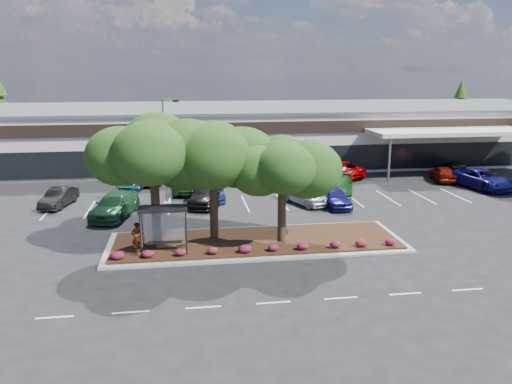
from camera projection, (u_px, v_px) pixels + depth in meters
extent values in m
plane|color=black|center=(304.00, 267.00, 27.05)|extent=(160.00, 160.00, 0.00)
cube|color=beige|center=(236.00, 134.00, 59.00)|extent=(80.00, 20.00, 6.00)
cube|color=#4B4B4D|center=(236.00, 107.00, 58.26)|extent=(80.40, 20.40, 0.30)
cube|color=black|center=(247.00, 128.00, 48.92)|extent=(80.00, 0.25, 1.20)
cube|color=black|center=(247.00, 160.00, 49.68)|extent=(60.00, 0.18, 2.60)
cube|color=red|center=(185.00, 129.00, 48.00)|extent=(6.00, 0.12, 1.00)
cube|color=beige|center=(450.00, 132.00, 49.48)|extent=(16.00, 5.00, 0.40)
cylinder|color=gray|center=(389.00, 160.00, 47.12)|extent=(0.24, 0.24, 4.20)
cube|color=#9B9B96|center=(256.00, 243.00, 30.60)|extent=(18.00, 6.00, 0.15)
cube|color=#3A2214|center=(256.00, 241.00, 30.57)|extent=(17.20, 5.20, 0.12)
cube|color=silver|center=(55.00, 317.00, 21.51)|extent=(1.60, 0.12, 0.01)
cube|color=silver|center=(131.00, 312.00, 21.97)|extent=(1.60, 0.12, 0.01)
cube|color=silver|center=(203.00, 307.00, 22.42)|extent=(1.60, 0.12, 0.01)
cube|color=silver|center=(273.00, 303.00, 22.87)|extent=(1.60, 0.12, 0.01)
cube|color=silver|center=(341.00, 298.00, 23.32)|extent=(1.60, 0.12, 0.01)
cube|color=silver|center=(405.00, 294.00, 23.77)|extent=(1.60, 0.12, 0.01)
cube|color=silver|center=(468.00, 289.00, 24.23)|extent=(1.60, 0.12, 0.01)
cube|color=silver|center=(49.00, 211.00, 37.69)|extent=(0.12, 5.00, 0.01)
cube|color=silver|center=(90.00, 209.00, 38.11)|extent=(0.12, 5.00, 0.01)
cube|color=silver|center=(130.00, 208.00, 38.54)|extent=(0.12, 5.00, 0.01)
cube|color=silver|center=(169.00, 206.00, 38.96)|extent=(0.12, 5.00, 0.01)
cube|color=silver|center=(208.00, 205.00, 39.39)|extent=(0.12, 5.00, 0.01)
cube|color=silver|center=(245.00, 203.00, 39.81)|extent=(0.12, 5.00, 0.01)
cube|color=silver|center=(282.00, 202.00, 40.23)|extent=(0.12, 5.00, 0.01)
cube|color=silver|center=(318.00, 201.00, 40.66)|extent=(0.12, 5.00, 0.01)
cube|color=silver|center=(353.00, 199.00, 41.08)|extent=(0.12, 5.00, 0.01)
cube|color=silver|center=(388.00, 198.00, 41.51)|extent=(0.12, 5.00, 0.01)
cube|color=silver|center=(422.00, 197.00, 41.93)|extent=(0.12, 5.00, 0.01)
cube|color=silver|center=(455.00, 195.00, 42.35)|extent=(0.12, 5.00, 0.01)
cylinder|color=black|center=(142.00, 228.00, 28.77)|extent=(0.08, 0.08, 2.50)
cylinder|color=black|center=(186.00, 226.00, 29.12)|extent=(0.08, 0.08, 2.50)
cylinder|color=black|center=(141.00, 235.00, 27.52)|extent=(0.08, 0.08, 2.50)
cylinder|color=black|center=(186.00, 233.00, 27.87)|extent=(0.08, 0.08, 2.50)
cube|color=black|center=(163.00, 209.00, 28.01)|extent=(2.75, 1.55, 0.10)
cube|color=silver|center=(164.00, 225.00, 28.92)|extent=(2.30, 0.03, 2.00)
cube|color=black|center=(165.00, 242.00, 28.75)|extent=(2.00, 0.35, 0.06)
cone|color=#1C3B11|center=(0.00, 112.00, 65.81)|extent=(4.40, 4.40, 10.00)
cone|color=#1C3B11|center=(459.00, 111.00, 73.05)|extent=(3.96, 3.96, 9.00)
imported|color=#594C47|center=(137.00, 237.00, 28.24)|extent=(0.76, 0.64, 1.78)
cube|color=#9B9B96|center=(167.00, 205.00, 38.67)|extent=(0.50, 0.50, 0.40)
cylinder|color=gray|center=(165.00, 151.00, 37.67)|extent=(0.14, 0.14, 7.97)
cube|color=gray|center=(168.00, 100.00, 36.65)|extent=(0.92, 0.54, 0.14)
cube|color=black|center=(175.00, 101.00, 36.56)|extent=(0.53, 0.44, 0.18)
imported|color=black|center=(59.00, 197.00, 38.86)|extent=(2.39, 4.52, 1.42)
imported|color=#1E4F2A|center=(115.00, 205.00, 36.15)|extent=(3.63, 6.13, 1.67)
imported|color=black|center=(206.00, 194.00, 39.46)|extent=(3.38, 6.11, 1.67)
imported|color=navy|center=(205.00, 190.00, 41.09)|extent=(3.50, 5.78, 1.57)
imported|color=#AEB0BA|center=(305.00, 194.00, 39.62)|extent=(3.61, 5.13, 1.62)
imported|color=navy|center=(335.00, 197.00, 38.78)|extent=(1.89, 4.47, 1.51)
imported|color=#134615|center=(341.00, 185.00, 42.81)|extent=(3.61, 5.40, 1.45)
imported|color=#110D56|center=(482.00, 179.00, 44.67)|extent=(4.18, 6.68, 1.72)
imported|color=navy|center=(134.00, 183.00, 43.85)|extent=(2.75, 4.33, 1.37)
imported|color=brown|center=(151.00, 174.00, 46.94)|extent=(2.67, 6.01, 1.71)
imported|color=#1C501C|center=(189.00, 185.00, 43.19)|extent=(2.98, 5.28, 1.39)
imported|color=#161356|center=(324.00, 176.00, 46.00)|extent=(2.64, 5.45, 1.72)
imported|color=#810002|center=(336.00, 168.00, 49.43)|extent=(4.95, 6.82, 1.72)
imported|color=maroon|center=(338.00, 170.00, 49.14)|extent=(3.90, 5.99, 1.53)
imported|color=maroon|center=(443.00, 173.00, 47.60)|extent=(2.78, 4.69, 1.50)
imported|color=black|center=(456.00, 168.00, 50.86)|extent=(3.29, 5.01, 1.35)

